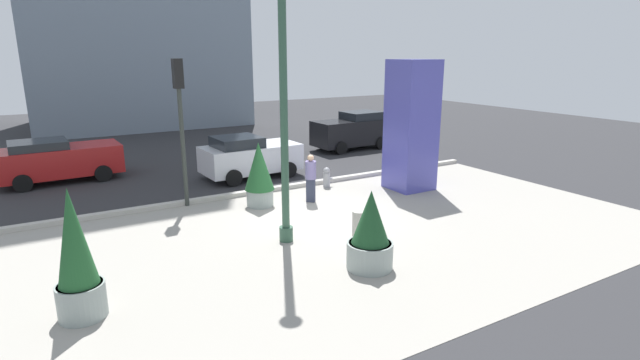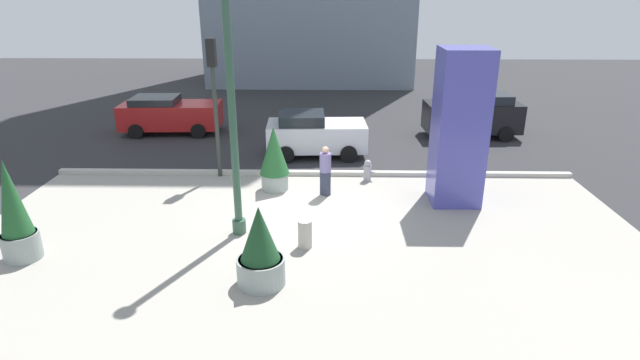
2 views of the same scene
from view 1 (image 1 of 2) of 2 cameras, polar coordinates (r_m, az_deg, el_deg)
ground_plane at (r=18.45m, az=-6.43°, el=-0.62°), size 60.00×60.00×0.00m
plaza_pavement at (r=13.45m, az=4.22°, el=-6.49°), size 18.00×10.00×0.02m
curb_strip at (r=17.65m, az=-5.26°, el=-1.03°), size 18.00×0.24×0.16m
lamp_post at (r=12.18m, az=-4.28°, el=8.74°), size 0.44×0.44×7.37m
art_pillar_blue at (r=17.77m, az=10.68°, el=6.27°), size 1.43×1.43×4.64m
potted_plant_curbside at (r=11.21m, az=5.93°, el=-6.34°), size 1.08×1.08×1.89m
potted_plant_near_right at (r=10.10m, az=-26.71°, el=-8.43°), size 0.88×0.88×2.55m
potted_plant_mid_plaza at (r=15.72m, az=-7.16°, el=0.74°), size 0.96×0.96×2.11m
fire_hydrant at (r=18.02m, az=0.79°, el=0.31°), size 0.36×0.26×0.75m
concrete_bollard at (r=13.17m, az=4.58°, el=-5.22°), size 0.36×0.36×0.75m
traffic_light_corner at (r=15.85m, az=-16.10°, el=7.97°), size 0.28×0.42×4.69m
car_curb_west at (r=25.19m, az=3.85°, el=5.82°), size 4.14×2.06×1.90m
car_intersection at (r=21.28m, az=-28.43°, el=2.11°), size 4.44×2.26×1.65m
car_curb_east at (r=19.58m, az=-8.31°, el=2.78°), size 3.90×2.25×1.68m
pedestrian_by_curb at (r=16.08m, az=-1.10°, el=0.47°), size 0.51×0.51×1.62m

